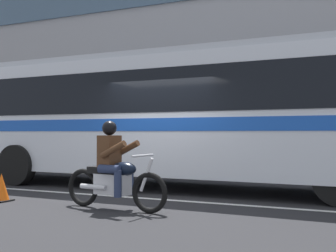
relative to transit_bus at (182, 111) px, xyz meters
name	(u,v)px	position (x,y,z in m)	size (l,w,h in m)	color
ground_plane	(161,195)	(0.00, -1.19, -1.88)	(60.00, 60.00, 0.00)	black
sidewalk_curb	(230,172)	(0.00, 3.91, -1.81)	(28.00, 3.80, 0.15)	#B7B2A8
lane_center_stripe	(148,198)	(0.00, -1.79, -1.88)	(26.60, 0.14, 0.01)	silver
office_building_facade	(248,31)	(0.00, 6.19, 3.22)	(28.00, 0.89, 10.20)	gray
transit_bus	(182,111)	(0.00, 0.00, 0.00)	(13.36, 2.87, 3.22)	silver
motorcycle_with_rider	(114,172)	(0.06, -3.19, -1.23)	(2.14, 0.65, 1.56)	black
fire_hydrant	(165,159)	(-1.75, 2.69, -1.37)	(0.22, 0.30, 0.75)	#4C8C3F
traffic_cone	(1,188)	(-2.46, -3.33, -1.63)	(0.36, 0.36, 0.55)	#EA590F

